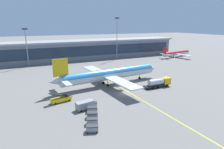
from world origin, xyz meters
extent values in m
plane|color=slate|center=(0.00, 0.00, 0.00)|extent=(700.00, 700.00, 0.00)
cube|color=yellow|center=(2.65, 2.00, 0.00)|extent=(3.28, 79.96, 0.01)
cube|color=slate|center=(-16.72, 70.93, 5.66)|extent=(179.55, 17.42, 11.31)
cube|color=#1E2D42|center=(-16.72, 62.15, 6.22)|extent=(174.16, 0.16, 6.33)
cube|color=#99999E|center=(-16.72, 70.93, 11.81)|extent=(183.14, 17.77, 1.00)
cylinder|color=silver|center=(0.82, 11.21, 4.03)|extent=(39.50, 7.94, 3.91)
cylinder|color=#388CD1|center=(0.82, 11.21, 4.38)|extent=(38.70, 7.70, 3.76)
cone|color=silver|center=(21.73, 13.37, 4.03)|extent=(4.28, 4.10, 3.72)
cone|color=silver|center=(-20.29, 9.03, 4.42)|extent=(5.01, 3.79, 3.33)
cube|color=gold|center=(-18.23, 9.24, 8.92)|extent=(5.10, 0.88, 5.87)
cube|color=silver|center=(-18.14, 13.18, 4.62)|extent=(2.63, 6.43, 0.24)
cube|color=silver|center=(-17.33, 5.40, 4.62)|extent=(2.63, 6.43, 0.24)
cube|color=silver|center=(-1.72, 21.21, 3.74)|extent=(6.47, 16.91, 0.40)
cube|color=silver|center=(0.38, 0.90, 3.74)|extent=(6.47, 16.91, 0.40)
cylinder|color=#939399|center=(-0.42, 18.36, 2.36)|extent=(3.22, 2.45, 2.15)
cylinder|color=#939399|center=(1.06, 3.96, 2.36)|extent=(3.22, 2.45, 2.15)
cylinder|color=black|center=(14.89, 12.66, 0.50)|extent=(1.04, 0.50, 1.00)
cylinder|color=slate|center=(14.89, 12.66, 1.54)|extent=(0.20, 0.20, 2.07)
cylinder|color=black|center=(-1.71, 12.72, 0.50)|extent=(1.04, 0.50, 1.00)
cylinder|color=slate|center=(-1.71, 12.72, 1.54)|extent=(0.20, 0.20, 2.07)
cylinder|color=black|center=(-1.35, 9.21, 0.50)|extent=(1.04, 0.50, 1.00)
cylinder|color=slate|center=(-1.35, 9.21, 1.54)|extent=(0.20, 0.20, 2.07)
cube|color=#232326|center=(14.60, 0.79, 0.75)|extent=(10.02, 2.58, 0.50)
cube|color=yellow|center=(19.00, 0.82, 2.00)|extent=(2.82, 2.52, 2.50)
cube|color=black|center=(20.26, 0.83, 2.50)|extent=(0.18, 2.30, 1.12)
cylinder|color=#B7BABF|center=(14.32, 0.78, 2.10)|extent=(6.02, 2.25, 2.20)
cylinder|color=black|center=(18.43, 2.01, 0.50)|extent=(1.00, 0.36, 1.00)
cylinder|color=black|center=(18.45, -0.37, 0.50)|extent=(1.00, 0.36, 1.00)
cylinder|color=black|center=(14.30, 1.97, 0.50)|extent=(1.00, 0.36, 1.00)
cylinder|color=black|center=(14.31, -0.40, 0.50)|extent=(1.00, 0.36, 1.00)
cylinder|color=black|center=(12.20, 1.95, 0.50)|extent=(1.00, 0.36, 1.00)
cylinder|color=black|center=(12.21, -0.42, 0.50)|extent=(1.00, 0.36, 1.00)
cube|color=gray|center=(-14.90, -6.16, 1.30)|extent=(5.32, 3.05, 2.00)
cube|color=black|center=(-16.12, -6.41, 1.65)|extent=(2.09, 2.20, 0.60)
cylinder|color=black|center=(-16.43, -7.43, 0.30)|extent=(0.64, 0.36, 0.60)
cylinder|color=black|center=(-16.80, -5.58, 0.30)|extent=(0.64, 0.36, 0.60)
cylinder|color=black|center=(-13.00, -6.74, 0.30)|extent=(0.64, 0.36, 0.60)
cylinder|color=black|center=(-13.37, -4.89, 0.30)|extent=(0.64, 0.36, 0.60)
cube|color=yellow|center=(-19.95, 1.71, 0.85)|extent=(6.26, 3.04, 1.10)
cube|color=black|center=(-19.95, 1.71, 2.30)|extent=(7.02, 2.66, 2.38)
cylinder|color=black|center=(-18.06, 2.96, 0.30)|extent=(0.64, 0.36, 0.60)
cylinder|color=black|center=(-17.72, 1.29, 0.30)|extent=(0.64, 0.36, 0.60)
cylinder|color=black|center=(-22.18, 2.14, 0.30)|extent=(0.64, 0.36, 0.60)
cylinder|color=black|center=(-21.84, 0.46, 0.30)|extent=(0.64, 0.36, 0.60)
cube|color=gray|center=(-16.82, -17.74, 0.73)|extent=(2.95, 2.28, 1.10)
cube|color=#333338|center=(-16.82, -17.74, 1.43)|extent=(3.01, 2.32, 0.10)
cylinder|color=black|center=(-18.05, -18.11, 0.18)|extent=(0.38, 0.23, 0.36)
cylinder|color=black|center=(-17.55, -16.69, 0.18)|extent=(0.38, 0.23, 0.36)
cylinder|color=black|center=(-16.08, -18.80, 0.18)|extent=(0.38, 0.23, 0.36)
cylinder|color=black|center=(-15.59, -17.38, 0.18)|extent=(0.38, 0.23, 0.36)
cube|color=gray|center=(-15.75, -14.72, 0.73)|extent=(2.95, 2.28, 1.10)
cube|color=#333338|center=(-15.75, -14.72, 1.43)|extent=(3.01, 2.32, 0.10)
cylinder|color=black|center=(-16.98, -15.09, 0.18)|extent=(0.38, 0.23, 0.36)
cylinder|color=black|center=(-16.49, -13.67, 0.18)|extent=(0.38, 0.23, 0.36)
cylinder|color=black|center=(-15.02, -15.78, 0.18)|extent=(0.38, 0.23, 0.36)
cylinder|color=black|center=(-14.52, -14.36, 0.18)|extent=(0.38, 0.23, 0.36)
cube|color=#595B60|center=(-14.69, -11.71, 0.73)|extent=(2.95, 2.28, 1.10)
cube|color=#333338|center=(-14.69, -11.71, 1.43)|extent=(3.01, 2.32, 0.10)
cylinder|color=black|center=(-15.92, -12.07, 0.18)|extent=(0.38, 0.23, 0.36)
cylinder|color=black|center=(-15.42, -10.65, 0.18)|extent=(0.38, 0.23, 0.36)
cylinder|color=black|center=(-13.96, -12.76, 0.18)|extent=(0.38, 0.23, 0.36)
cylinder|color=black|center=(-13.46, -11.34, 0.18)|extent=(0.38, 0.23, 0.36)
cube|color=gray|center=(-13.63, -8.69, 0.73)|extent=(2.95, 2.28, 1.10)
cube|color=#333338|center=(-13.63, -8.69, 1.43)|extent=(3.01, 2.32, 0.10)
cylinder|color=black|center=(-14.86, -9.05, 0.18)|extent=(0.38, 0.23, 0.36)
cylinder|color=black|center=(-14.36, -7.63, 0.18)|extent=(0.38, 0.23, 0.36)
cylinder|color=black|center=(-12.90, -9.74, 0.18)|extent=(0.38, 0.23, 0.36)
cylinder|color=black|center=(-12.40, -8.32, 0.18)|extent=(0.38, 0.23, 0.36)
cube|color=#B2B7BC|center=(-12.57, -5.67, 0.73)|extent=(2.95, 2.28, 1.10)
cube|color=#333338|center=(-12.57, -5.67, 1.43)|extent=(3.01, 2.32, 0.10)
cylinder|color=black|center=(-13.80, -6.03, 0.18)|extent=(0.38, 0.23, 0.36)
cylinder|color=black|center=(-13.30, -4.62, 0.18)|extent=(0.38, 0.23, 0.36)
cylinder|color=black|center=(-11.84, -6.72, 0.18)|extent=(0.38, 0.23, 0.36)
cylinder|color=black|center=(-11.34, -5.31, 0.18)|extent=(0.38, 0.23, 0.36)
cylinder|color=silver|center=(69.39, 49.60, 2.51)|extent=(25.90, 6.87, 2.54)
cylinder|color=red|center=(69.39, 49.60, 2.74)|extent=(25.38, 6.68, 2.44)
cone|color=silver|center=(83.00, 51.93, 2.51)|extent=(2.91, 2.80, 2.41)
cone|color=silver|center=(55.65, 47.24, 2.77)|extent=(3.37, 2.64, 2.16)
cube|color=red|center=(57.14, 47.50, 5.68)|extent=(3.29, 0.79, 3.81)
cube|color=silver|center=(57.21, 50.09, 2.89)|extent=(2.01, 4.23, 0.16)
cube|color=silver|center=(58.06, 45.08, 2.89)|extent=(2.01, 4.23, 0.16)
cube|color=silver|center=(67.27, 56.03, 2.32)|extent=(5.00, 11.24, 0.27)
cube|color=silver|center=(69.53, 42.83, 2.32)|extent=(5.00, 11.24, 0.27)
cylinder|color=#939399|center=(68.26, 54.22, 1.42)|extent=(2.16, 1.71, 1.40)
cylinder|color=#939399|center=(69.86, 44.87, 1.42)|extent=(2.16, 1.71, 1.40)
cylinder|color=black|center=(78.56, 51.17, 0.33)|extent=(0.71, 0.38, 0.67)
cylinder|color=slate|center=(78.56, 51.17, 0.96)|extent=(0.13, 0.13, 1.24)
cylinder|color=black|center=(67.67, 50.46, 0.33)|extent=(0.71, 0.38, 0.67)
cylinder|color=slate|center=(67.67, 50.46, 0.96)|extent=(0.13, 0.13, 1.24)
cylinder|color=black|center=(68.05, 48.21, 0.33)|extent=(0.71, 0.38, 0.67)
cylinder|color=slate|center=(68.05, 48.21, 0.96)|extent=(0.13, 0.13, 1.24)
cylinder|color=gray|center=(-26.93, 58.93, 9.91)|extent=(0.44, 0.44, 19.82)
cube|color=#333338|center=(-26.93, 58.93, 20.22)|extent=(2.80, 0.50, 0.80)
cylinder|color=gray|center=(26.93, 58.93, 12.96)|extent=(0.44, 0.44, 25.92)
cube|color=#333338|center=(26.93, 58.93, 26.32)|extent=(2.80, 0.50, 0.80)
camera|label=1|loc=(-28.55, -53.37, 22.85)|focal=30.68mm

